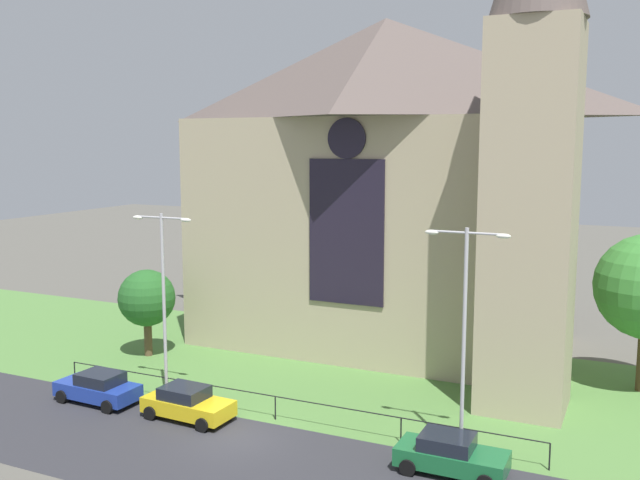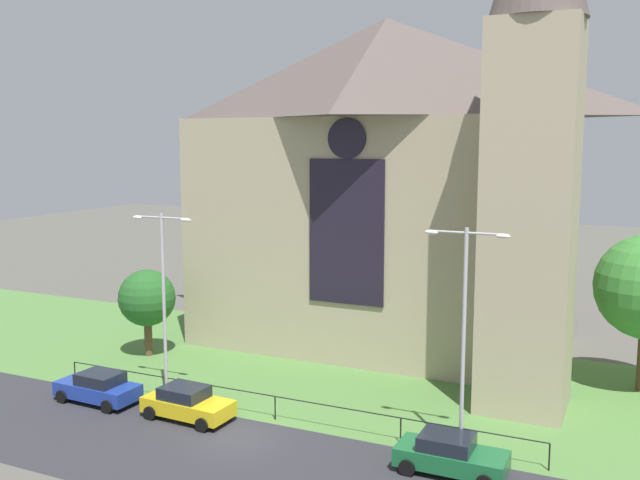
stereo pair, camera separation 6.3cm
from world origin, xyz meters
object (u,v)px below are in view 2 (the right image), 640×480
Objects in this scene: streetlamp_far at (464,315)px; tree_left_near at (147,298)px; church_building at (393,181)px; parked_car_green at (450,455)px; streetlamp_near at (163,285)px; parked_car_blue at (98,387)px; parked_car_yellow at (187,403)px.

tree_left_near is at bearing 164.49° from streetlamp_far.
parked_car_green is at bearing -63.21° from church_building.
streetlamp_near is 6.02m from parked_car_blue.
streetlamp_far is at bearing 0.00° from streetlamp_near.
parked_car_blue is at bearing -69.55° from tree_left_near.
tree_left_near is at bearing -146.30° from church_building.
parked_car_yellow is at bearing -42.13° from tree_left_near.
parked_car_green is (14.63, -1.72, -5.04)m from streetlamp_near.
tree_left_near reaches higher than parked_car_blue.
parked_car_blue is at bearing 179.49° from parked_car_green.
streetlamp_near is at bearing -45.24° from tree_left_near.
church_building is at bearing 76.50° from parked_car_yellow.
parked_car_green is at bearing -19.91° from tree_left_near.
church_building is 5.02× the size of tree_left_near.
parked_car_blue is (-9.65, -15.43, -9.53)m from church_building.
parked_car_green is (7.84, -15.53, -9.53)m from church_building.
tree_left_near reaches higher than parked_car_yellow.
church_building is at bearing 116.62° from parked_car_green.
parked_car_green is at bearing -178.12° from parked_car_blue.
church_building reaches higher than parked_car_blue.
streetlamp_near is at bearing -148.38° from parked_car_blue.
tree_left_near is 0.56× the size of streetlamp_far.
church_building is at bearing -119.79° from parked_car_blue.
parked_car_blue is at bearing -176.11° from parked_car_yellow.
streetlamp_near reaches higher than parked_car_blue.
parked_car_green is (0.02, -1.72, -5.08)m from streetlamp_far.
streetlamp_near is 5.75m from parked_car_yellow.
church_building is 16.49m from streetlamp_far.
streetlamp_near is 14.61m from streetlamp_far.
tree_left_near is 8.21m from streetlamp_near.
parked_car_blue is at bearing -150.61° from streetlamp_near.
streetlamp_far is at bearing -60.47° from church_building.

